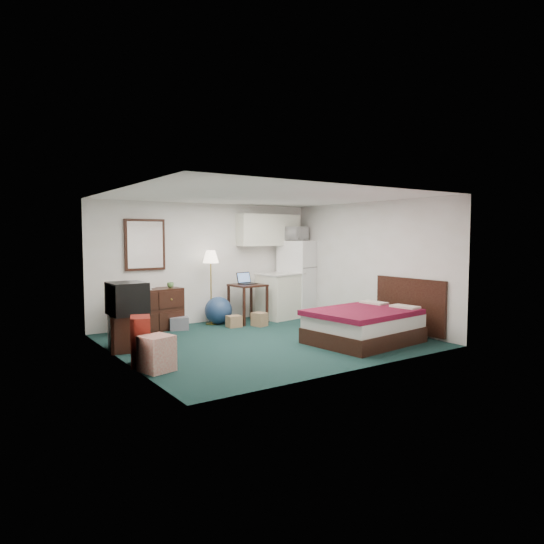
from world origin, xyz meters
TOP-DOWN VIEW (x-y plane):
  - floor at (0.00, 0.00)m, footprint 5.00×4.50m
  - ceiling at (0.00, 0.00)m, footprint 5.00×4.50m
  - walls at (0.00, 0.00)m, footprint 5.01×4.51m
  - mirror at (-1.35, 2.22)m, footprint 0.80×0.06m
  - upper_cabinets at (1.45, 2.08)m, footprint 1.50×0.35m
  - headboard at (2.46, -1.09)m, footprint 0.06×1.56m
  - dresser at (-1.34, 1.98)m, footprint 1.25×0.71m
  - floor_lamp at (-0.07, 1.93)m, footprint 0.35×0.35m
  - desk at (0.65, 1.66)m, footprint 0.67×0.67m
  - exercise_ball at (0.06, 1.87)m, footprint 0.64×0.64m
  - kitchen_counter at (1.53, 1.72)m, footprint 0.99×0.83m
  - fridge at (2.13, 1.88)m, footprint 0.90×0.90m
  - bed at (1.29, -1.09)m, footprint 1.90×1.55m
  - tv_stand at (-2.21, 0.68)m, footprint 0.68×0.73m
  - suitcase at (-2.35, -0.36)m, footprint 0.39×0.49m
  - retail_box at (-2.28, -0.78)m, footprint 0.48×0.48m
  - file_bin at (-0.87, 1.74)m, footprint 0.42×0.37m
  - cardboard_box_a at (0.15, 1.38)m, footprint 0.28×0.24m
  - cardboard_box_b at (0.64, 1.19)m, footprint 0.29×0.32m
  - laptop at (0.65, 1.68)m, footprint 0.39×0.34m
  - crt_tv at (-2.22, 0.63)m, footprint 0.57×0.61m
  - microwave at (2.08, 1.90)m, footprint 0.66×0.53m
  - book_a at (-1.59, 1.85)m, footprint 0.17×0.09m
  - book_b at (-1.42, 2.07)m, footprint 0.17×0.09m
  - mug at (-0.94, 1.97)m, footprint 0.16×0.14m

SIDE VIEW (x-z plane):
  - floor at x=0.00m, z-range -0.01..0.01m
  - cardboard_box_a at x=0.15m, z-range 0.00..0.23m
  - file_bin at x=-0.87m, z-range 0.00..0.25m
  - cardboard_box_b at x=0.64m, z-range 0.00..0.27m
  - retail_box at x=-2.28m, z-range 0.00..0.48m
  - bed at x=1.29m, z-range 0.00..0.56m
  - exercise_ball at x=0.06m, z-range 0.00..0.57m
  - tv_stand at x=-2.21m, z-range 0.00..0.57m
  - suitcase at x=-2.35m, z-range 0.00..0.69m
  - dresser at x=-1.34m, z-range 0.00..0.81m
  - desk at x=0.65m, z-range 0.00..0.81m
  - kitchen_counter at x=1.53m, z-range 0.00..0.97m
  - headboard at x=2.46m, z-range 0.05..1.05m
  - floor_lamp at x=-0.07m, z-range 0.00..1.53m
  - crt_tv at x=-2.22m, z-range 0.57..1.09m
  - fridge at x=2.13m, z-range 0.00..1.71m
  - mug at x=-0.94m, z-range 0.81..0.94m
  - book_b at x=-1.42m, z-range 0.81..1.04m
  - book_a at x=-1.59m, z-range 0.81..1.05m
  - laptop at x=0.65m, z-range 0.81..1.05m
  - walls at x=0.00m, z-range 0.00..2.50m
  - mirror at x=-1.35m, z-range 1.15..2.15m
  - microwave at x=2.08m, z-range 1.71..2.10m
  - upper_cabinets at x=1.45m, z-range 1.60..2.30m
  - ceiling at x=0.00m, z-range 2.50..2.50m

